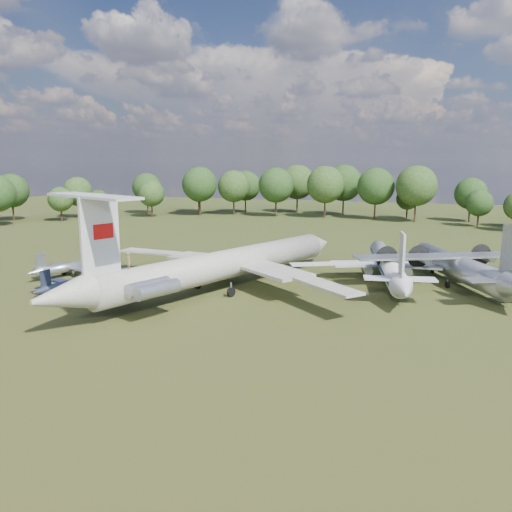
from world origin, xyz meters
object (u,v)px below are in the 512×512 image
(il62_airliner, at_px, (225,270))
(small_prop_northwest, at_px, (70,269))
(an12_transport, at_px, (459,271))
(tu104_jet, at_px, (387,268))
(person_on_il62, at_px, (129,260))
(small_prop_west, at_px, (75,286))

(il62_airliner, xyz_separation_m, small_prop_northwest, (-25.33, 0.33, -1.66))
(an12_transport, xyz_separation_m, small_prop_northwest, (-55.47, -11.53, -1.10))
(an12_transport, height_order, small_prop_northwest, an12_transport)
(tu104_jet, height_order, person_on_il62, person_on_il62)
(an12_transport, xyz_separation_m, person_on_il62, (-36.06, -25.69, 4.16))
(il62_airliner, distance_m, person_on_il62, 15.47)
(il62_airliner, height_order, small_prop_northwest, il62_airliner)
(tu104_jet, distance_m, small_prop_northwest, 47.28)
(il62_airliner, height_order, tu104_jet, il62_airliner)
(tu104_jet, bearing_deg, an12_transport, -11.36)
(il62_airliner, height_order, small_prop_west, il62_airliner)
(an12_transport, relative_size, small_prop_northwest, 2.31)
(an12_transport, bearing_deg, tu104_jet, 154.17)
(il62_airliner, distance_m, small_prop_west, 19.77)
(an12_transport, bearing_deg, person_on_il62, -169.14)
(tu104_jet, height_order, small_prop_west, tu104_jet)
(il62_airliner, bearing_deg, person_on_il62, -90.00)
(il62_airliner, distance_m, tu104_jet, 23.77)
(il62_airliner, bearing_deg, an12_transport, 44.65)
(il62_airliner, bearing_deg, small_prop_west, -133.13)
(small_prop_northwest, bearing_deg, tu104_jet, 33.35)
(an12_transport, distance_m, small_prop_west, 52.09)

